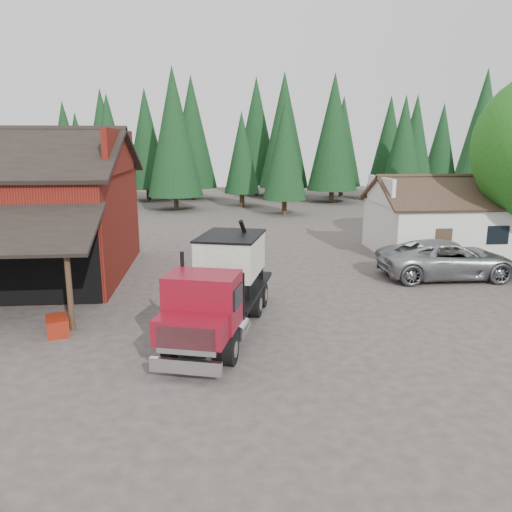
{
  "coord_description": "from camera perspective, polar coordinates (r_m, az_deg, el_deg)",
  "views": [
    {
      "loc": [
        -0.73,
        -14.83,
        6.36
      ],
      "look_at": [
        1.12,
        5.24,
        1.8
      ],
      "focal_mm": 35.0,
      "sensor_mm": 36.0,
      "label": 1
    }
  ],
  "objects": [
    {
      "name": "near_pine_c",
      "position": [
        46.73,
        24.43,
        12.3
      ],
      "size": [
        4.84,
        4.84,
        12.4
      ],
      "color": "#382619",
      "rests_on": "ground"
    },
    {
      "name": "conifer_backdrop",
      "position": [
        57.19,
        -4.54,
        6.33
      ],
      "size": [
        76.0,
        16.0,
        16.0
      ],
      "primitive_type": null,
      "color": "black",
      "rests_on": "ground"
    },
    {
      "name": "silver_car",
      "position": [
        25.71,
        21.07,
        -0.35
      ],
      "size": [
        6.63,
        3.14,
        1.83
      ],
      "primitive_type": "imported",
      "rotation": [
        0.0,
        0.0,
        1.56
      ],
      "color": "#929599",
      "rests_on": "ground"
    },
    {
      "name": "near_pine_b",
      "position": [
        45.33,
        3.34,
        12.14
      ],
      "size": [
        3.96,
        3.96,
        10.4
      ],
      "color": "#382619",
      "rests_on": "ground"
    },
    {
      "name": "feed_truck",
      "position": [
        17.1,
        -3.9,
        -3.11
      ],
      "size": [
        4.24,
        8.32,
        3.63
      ],
      "rotation": [
        0.0,
        0.0,
        -0.27
      ],
      "color": "black",
      "rests_on": "ground"
    },
    {
      "name": "equip_box",
      "position": [
        18.42,
        -21.75,
        -7.42
      ],
      "size": [
        1.02,
        1.27,
        0.6
      ],
      "primitive_type": "cube",
      "rotation": [
        0.0,
        0.0,
        0.33
      ],
      "color": "maroon",
      "rests_on": "ground"
    },
    {
      "name": "ground",
      "position": [
        16.15,
        -2.28,
        -10.46
      ],
      "size": [
        120.0,
        120.0,
        0.0
      ],
      "primitive_type": "plane",
      "color": "#413833",
      "rests_on": "ground"
    },
    {
      "name": "near_pine_d",
      "position": [
        48.95,
        -9.38,
        13.8
      ],
      "size": [
        5.28,
        5.28,
        13.4
      ],
      "color": "#382619",
      "rests_on": "ground"
    },
    {
      "name": "farmhouse",
      "position": [
        31.38,
        20.78,
        3.32
      ],
      "size": [
        8.6,
        6.42,
        4.65
      ],
      "color": "silver",
      "rests_on": "ground"
    }
  ]
}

